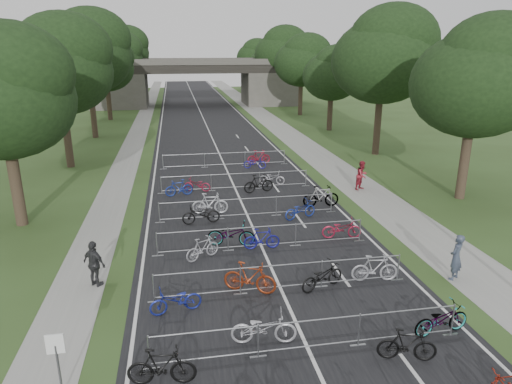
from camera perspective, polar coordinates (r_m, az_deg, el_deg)
road at (r=58.16m, az=-6.54°, el=8.98°), size 11.00×140.00×0.01m
sidewalk_right at (r=59.19m, az=1.30°, el=9.24°), size 3.00×140.00×0.01m
sidewalk_left at (r=58.19m, az=-14.01°, el=8.58°), size 2.00×140.00×0.01m
lane_markings at (r=58.16m, az=-6.54°, el=8.98°), size 0.12×140.00×0.00m
overpass_bridge at (r=72.68m, az=-7.46°, el=13.45°), size 31.00×8.00×7.05m
park_sign at (r=13.14m, az=-23.67°, el=-18.01°), size 0.45×0.06×1.83m
tree_left_0 at (r=24.71m, az=-29.07°, el=10.54°), size 6.72×6.72×10.25m
tree_right_0 at (r=28.72m, az=26.06°, el=12.52°), size 7.17×7.17×10.93m
tree_left_1 at (r=36.22m, az=-23.32°, el=14.17°), size 7.56×7.56×11.53m
tree_right_1 at (r=39.08m, az=15.78°, el=15.94°), size 8.18×8.18×12.47m
tree_left_2 at (r=47.99m, az=-20.30°, el=15.98°), size 8.40×8.40×12.81m
tree_right_2 at (r=50.25m, az=9.60°, el=14.33°), size 6.16×6.16×9.39m
tree_left_3 at (r=59.89m, az=-18.21°, el=14.73°), size 6.72×6.72×10.25m
tree_right_3 at (r=61.66m, az=5.83°, el=15.95°), size 7.17×7.17×10.93m
tree_left_4 at (r=71.78m, az=-17.01°, el=15.83°), size 7.56×7.56×11.53m
tree_right_4 at (r=73.26m, az=3.21°, el=17.02°), size 8.18×8.18×12.47m
tree_left_5 at (r=83.71m, az=-16.14°, el=16.61°), size 8.40×8.40×12.81m
tree_right_5 at (r=85.03m, az=1.27°, el=15.80°), size 6.16×6.16×9.39m
tree_left_6 at (r=95.68m, az=-15.36°, el=15.73°), size 6.72×6.72×10.25m
tree_right_6 at (r=96.80m, az=-0.17°, el=16.60°), size 7.17×7.17×10.93m
barrier_row_1 at (r=14.10m, az=6.71°, el=-17.39°), size 9.70×0.08×1.10m
barrier_row_2 at (r=17.06m, az=3.22°, el=-10.61°), size 9.70×0.08×1.10m
barrier_row_3 at (r=20.41m, az=0.78°, el=-5.65°), size 9.70×0.08×1.10m
barrier_row_4 at (r=24.08m, az=-1.00°, el=-1.95°), size 9.70×0.08×1.10m
barrier_row_5 at (r=28.79m, az=-2.58°, el=1.33°), size 9.70×0.08×1.10m
barrier_row_6 at (r=34.55m, az=-3.90°, el=4.07°), size 9.70×0.08×1.10m
bike_4 at (r=13.13m, az=-11.71°, el=-20.62°), size 1.89×0.74×1.11m
bike_5 at (r=14.36m, az=0.98°, el=-16.63°), size 2.08×0.98×1.05m
bike_6 at (r=14.37m, az=18.36°, el=-17.71°), size 1.75×0.91×1.01m
bike_7 at (r=15.85m, az=22.15°, el=-14.55°), size 2.02×0.95×1.02m
bike_8 at (r=16.02m, az=-10.00°, el=-13.22°), size 1.86×0.95×0.93m
bike_9 at (r=16.90m, az=-0.79°, el=-10.67°), size 2.04×1.36×1.20m
bike_10 at (r=17.37m, az=8.27°, el=-10.41°), size 2.01×1.35×1.00m
bike_11 at (r=18.25m, az=14.62°, el=-9.23°), size 1.85×0.73×1.08m
bike_12 at (r=19.56m, az=-6.69°, el=-7.02°), size 1.65×1.24×0.99m
bike_13 at (r=20.67m, az=-3.13°, el=-5.30°), size 2.28×1.23×1.14m
bike_14 at (r=20.36m, az=0.72°, el=-5.88°), size 1.64×0.50×0.98m
bike_15 at (r=21.85m, az=10.65°, el=-4.53°), size 1.92×0.91×0.97m
bike_16 at (r=23.37m, az=-6.88°, el=-2.81°), size 1.98×0.84×1.01m
bike_17 at (r=24.69m, az=-5.76°, el=-1.45°), size 1.98×0.74×1.17m
bike_18 at (r=24.02m, az=5.54°, el=-2.22°), size 1.99×1.27×0.99m
bike_19 at (r=25.86m, az=8.12°, el=-0.56°), size 2.08×0.65×1.24m
bike_20 at (r=27.96m, az=-9.62°, el=0.51°), size 1.75×0.79×1.02m
bike_21 at (r=28.68m, az=-7.37°, el=0.91°), size 1.77×1.05×0.88m
bike_22 at (r=28.20m, az=0.34°, el=1.06°), size 2.00×0.90×1.16m
bike_23 at (r=29.96m, az=2.01°, el=1.78°), size 1.78×1.11×0.88m
bike_26 at (r=33.92m, az=-0.15°, el=3.67°), size 1.77×1.02×0.88m
bike_27 at (r=35.16m, az=0.35°, el=4.37°), size 1.93×0.83×1.12m
pedestrian_a at (r=19.27m, az=23.73°, el=-7.49°), size 0.80×0.74×1.84m
pedestrian_b at (r=29.47m, az=13.11°, el=2.02°), size 1.14×1.09×1.85m
pedestrian_c at (r=18.23m, az=-19.54°, el=-8.49°), size 1.10×1.00×1.80m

